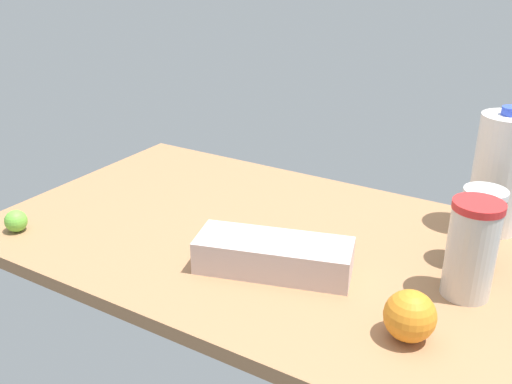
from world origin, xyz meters
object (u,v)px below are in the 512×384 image
(shaker_bottle, at_px, (480,227))
(orange_loose, at_px, (410,316))
(lime_far_back, at_px, (16,221))
(tumbler_cup, at_px, (471,249))
(egg_carton, at_px, (274,255))
(milk_jug, at_px, (500,173))

(shaker_bottle, relative_size, orange_loose, 1.89)
(lime_far_back, bearing_deg, tumbler_cup, 15.93)
(egg_carton, distance_m, orange_loose, 0.31)
(orange_loose, bearing_deg, tumbler_cup, 74.42)
(tumbler_cup, height_order, lime_far_back, tumbler_cup)
(tumbler_cup, relative_size, orange_loose, 2.17)
(egg_carton, bearing_deg, tumbler_cup, 1.20)
(milk_jug, height_order, tumbler_cup, milk_jug)
(shaker_bottle, relative_size, lime_far_back, 3.26)
(lime_far_back, bearing_deg, egg_carton, 14.80)
(milk_jug, bearing_deg, orange_loose, -94.68)
(milk_jug, xyz_separation_m, lime_far_back, (-0.93, -0.58, -0.11))
(lime_far_back, height_order, orange_loose, orange_loose)
(lime_far_back, bearing_deg, shaker_bottle, 22.97)
(tumbler_cup, relative_size, shaker_bottle, 1.15)
(shaker_bottle, distance_m, lime_far_back, 1.01)
(egg_carton, height_order, shaker_bottle, shaker_bottle)
(milk_jug, relative_size, orange_loose, 3.29)
(milk_jug, xyz_separation_m, orange_loose, (-0.04, -0.50, -0.09))
(tumbler_cup, xyz_separation_m, shaker_bottle, (-0.01, 0.13, -0.01))
(orange_loose, bearing_deg, shaker_bottle, 82.17)
(tumbler_cup, height_order, orange_loose, tumbler_cup)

